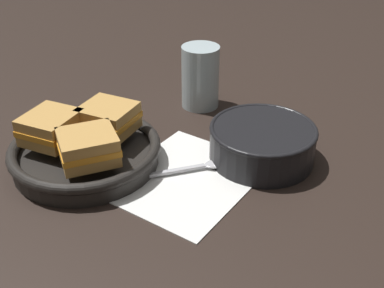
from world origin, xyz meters
name	(u,v)px	position (x,y,z in m)	size (l,w,h in m)	color
ground_plane	(195,165)	(0.00, 0.00, 0.00)	(4.00, 4.00, 0.00)	black
napkin	(186,178)	(-0.04, -0.02, 0.00)	(0.27, 0.24, 0.00)	white
soup_bowl	(262,141)	(0.09, -0.07, 0.04)	(0.18, 0.18, 0.06)	black
spoon	(207,165)	(0.00, -0.02, 0.01)	(0.16, 0.10, 0.01)	#B7B7BC
skillet	(86,153)	(-0.13, 0.13, 0.02)	(0.25, 0.25, 0.04)	black
sandwich_near_left	(108,118)	(-0.07, 0.13, 0.06)	(0.11, 0.11, 0.05)	#C18E47
sandwich_near_right	(51,127)	(-0.16, 0.17, 0.06)	(0.11, 0.11, 0.05)	#C18E47
sandwich_far_left	(88,147)	(-0.15, 0.08, 0.06)	(0.11, 0.11, 0.05)	#C18E47
drinking_glass	(200,77)	(0.16, 0.15, 0.06)	(0.08, 0.08, 0.13)	silver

